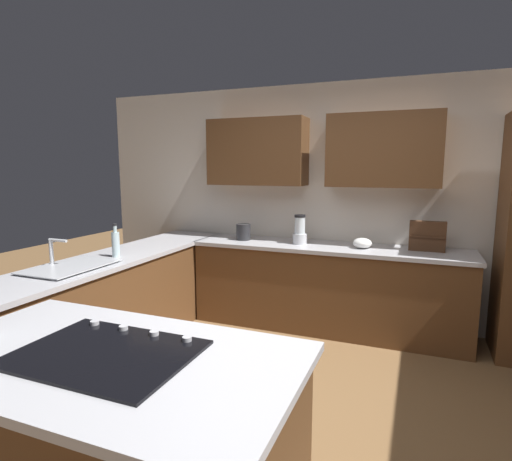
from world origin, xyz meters
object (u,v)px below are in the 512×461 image
Objects in this scene: sink_unit at (70,266)px; mixing_bowl at (362,243)px; cooktop at (106,353)px; dish_soap_bottle at (116,243)px; spice_rack at (427,236)px; kettle at (243,232)px; blender at (300,231)px.

sink_unit reaches higher than mixing_bowl.
cooktop is at bearing 140.26° from sink_unit.
mixing_bowl is at bearing -148.44° from dish_soap_bottle.
mixing_bowl is (-0.72, -2.85, 0.04)m from cooktop.
dish_soap_bottle reaches higher than sink_unit.
sink_unit is 2.11× the size of spice_rack.
dish_soap_bottle is at bearing 59.87° from kettle.
blender is at bearing -180.00° from kettle.
blender is 0.65m from kettle.
mixing_bowl is 0.56× the size of spice_rack.
blender reaches higher than spice_rack.
spice_rack is (-1.25, -0.09, 0.01)m from blender.
sink_unit is 3.74× the size of mixing_bowl.
spice_rack is (-0.60, -0.09, 0.09)m from mixing_bowl.
dish_soap_bottle is (1.37, 1.24, -0.01)m from blender.
spice_rack is 2.94m from dish_soap_bottle.
mixing_bowl is 0.61m from spice_rack.
sink_unit is 2.29× the size of dish_soap_bottle.
kettle is 1.43m from dish_soap_bottle.
kettle is (0.58, -2.85, 0.08)m from cooktop.
kettle is (-0.78, -1.72, 0.07)m from sink_unit.
blender reaches higher than dish_soap_bottle.
spice_rack is at bearing -153.09° from dish_soap_bottle.
sink_unit is 3.24m from spice_rack.
spice_rack is 1.90m from kettle.
cooktop is 4.06× the size of mixing_bowl.
mixing_bowl is at bearing -140.38° from sink_unit.
sink_unit is at bearing -39.74° from cooktop.
dish_soap_bottle reaches higher than cooktop.
mixing_bowl is at bearing 180.00° from blender.
blender is 1.66× the size of mixing_bowl.
mixing_bowl is 1.30m from kettle.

